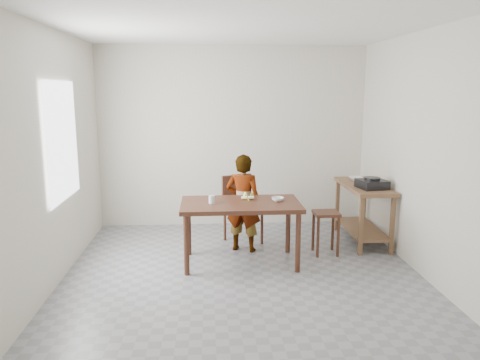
{
  "coord_description": "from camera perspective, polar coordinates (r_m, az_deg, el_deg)",
  "views": [
    {
      "loc": [
        -0.38,
        -5.04,
        2.06
      ],
      "look_at": [
        0.0,
        0.4,
        1.0
      ],
      "focal_mm": 35.0,
      "sensor_mm": 36.0,
      "label": 1
    }
  ],
  "objects": [
    {
      "name": "floor",
      "position": [
        5.46,
        0.3,
        -11.38
      ],
      "size": [
        4.0,
        4.0,
        0.04
      ],
      "primitive_type": "cube",
      "color": "slate",
      "rests_on": "ground"
    },
    {
      "name": "ceiling",
      "position": [
        5.1,
        0.33,
        18.45
      ],
      "size": [
        4.0,
        4.0,
        0.04
      ],
      "primitive_type": "cube",
      "color": "white",
      "rests_on": "wall_back"
    },
    {
      "name": "wall_back",
      "position": [
        7.1,
        -0.92,
        5.26
      ],
      "size": [
        4.0,
        0.04,
        2.7
      ],
      "primitive_type": "cube",
      "color": "beige",
      "rests_on": "ground"
    },
    {
      "name": "wall_front",
      "position": [
        3.12,
        3.11,
        -2.12
      ],
      "size": [
        4.0,
        0.04,
        2.7
      ],
      "primitive_type": "cube",
      "color": "beige",
      "rests_on": "ground"
    },
    {
      "name": "wall_left",
      "position": [
        5.34,
        -21.85,
        2.58
      ],
      "size": [
        0.04,
        4.0,
        2.7
      ],
      "primitive_type": "cube",
      "color": "beige",
      "rests_on": "ground"
    },
    {
      "name": "wall_right",
      "position": [
        5.62,
        21.33,
        3.0
      ],
      "size": [
        0.04,
        4.0,
        2.7
      ],
      "primitive_type": "cube",
      "color": "beige",
      "rests_on": "ground"
    },
    {
      "name": "window_pane",
      "position": [
        5.5,
        -20.84,
        4.45
      ],
      "size": [
        0.02,
        1.1,
        1.3
      ],
      "primitive_type": "cube",
      "color": "white",
      "rests_on": "wall_left"
    },
    {
      "name": "dining_table",
      "position": [
        5.61,
        0.07,
        -6.48
      ],
      "size": [
        1.4,
        0.8,
        0.75
      ],
      "primitive_type": null,
      "color": "#412216",
      "rests_on": "floor"
    },
    {
      "name": "prep_counter",
      "position": [
        6.6,
        14.72,
        -3.93
      ],
      "size": [
        0.5,
        1.2,
        0.8
      ],
      "primitive_type": null,
      "color": "brown",
      "rests_on": "floor"
    },
    {
      "name": "child",
      "position": [
        5.98,
        0.4,
        -2.82
      ],
      "size": [
        0.54,
        0.44,
        1.26
      ],
      "primitive_type": "imported",
      "rotation": [
        0.0,
        0.0,
        2.79
      ],
      "color": "white",
      "rests_on": "floor"
    },
    {
      "name": "dining_chair",
      "position": [
        6.34,
        0.39,
        -3.67
      ],
      "size": [
        0.57,
        0.57,
        0.91
      ],
      "primitive_type": null,
      "rotation": [
        0.0,
        0.0,
        0.4
      ],
      "color": "#412216",
      "rests_on": "floor"
    },
    {
      "name": "stool",
      "position": [
        6.05,
        10.38,
        -6.35
      ],
      "size": [
        0.31,
        0.31,
        0.55
      ],
      "primitive_type": null,
      "rotation": [
        0.0,
        0.0,
        0.0
      ],
      "color": "#412216",
      "rests_on": "floor"
    },
    {
      "name": "glass_tumbler",
      "position": [
        5.47,
        -3.45,
        -2.37
      ],
      "size": [
        0.09,
        0.09,
        0.09
      ],
      "primitive_type": "cylinder",
      "rotation": [
        0.0,
        0.0,
        0.29
      ],
      "color": "silver",
      "rests_on": "dining_table"
    },
    {
      "name": "small_bowl",
      "position": [
        5.59,
        4.62,
        -2.34
      ],
      "size": [
        0.19,
        0.19,
        0.05
      ],
      "primitive_type": "imported",
      "rotation": [
        0.0,
        0.0,
        0.34
      ],
      "color": "silver",
      "rests_on": "dining_table"
    },
    {
      "name": "banana",
      "position": [
        5.64,
        0.95,
        -2.11
      ],
      "size": [
        0.19,
        0.15,
        0.06
      ],
      "primitive_type": null,
      "rotation": [
        0.0,
        0.0,
        -0.19
      ],
      "color": "gold",
      "rests_on": "dining_table"
    },
    {
      "name": "serving_bowl",
      "position": [
        6.78,
        13.92,
        0.17
      ],
      "size": [
        0.23,
        0.23,
        0.05
      ],
      "primitive_type": "imported",
      "rotation": [
        0.0,
        0.0,
        0.23
      ],
      "color": "silver",
      "rests_on": "prep_counter"
    },
    {
      "name": "gas_burner",
      "position": [
        6.28,
        15.8,
        -0.47
      ],
      "size": [
        0.39,
        0.39,
        0.11
      ],
      "primitive_type": "cube",
      "rotation": [
        0.0,
        0.0,
        0.18
      ],
      "color": "black",
      "rests_on": "prep_counter"
    }
  ]
}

